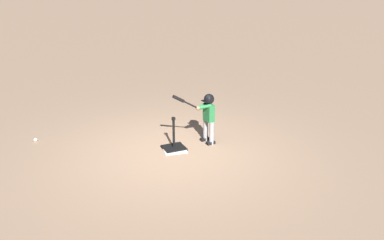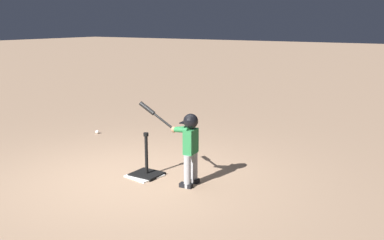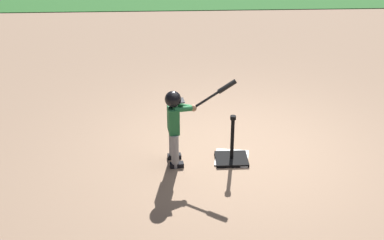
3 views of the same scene
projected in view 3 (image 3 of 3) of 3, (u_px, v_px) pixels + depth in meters
The scene contains 4 objects.
ground_plane at pixel (238, 151), 7.39m from camera, with size 90.00×90.00×0.00m, color #93755B.
home_plate at pixel (232, 158), 7.20m from camera, with size 0.44×0.44×0.02m, color white.
batting_tee at pixel (232, 154), 7.13m from camera, with size 0.43×0.39×0.67m.
batter_child at pixel (176, 118), 6.83m from camera, with size 0.92×0.34×1.15m.
Camera 3 is at (-0.92, -6.37, 3.70)m, focal length 50.00 mm.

